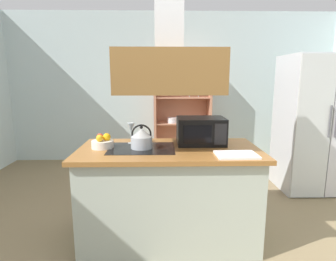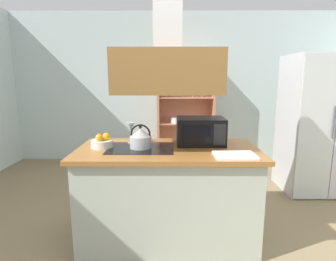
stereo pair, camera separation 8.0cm
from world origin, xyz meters
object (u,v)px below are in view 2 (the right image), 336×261
(refrigerator, at_px, (319,125))
(microwave, at_px, (200,131))
(kettle, at_px, (141,138))
(wine_glass_on_counter, at_px, (131,128))
(cutting_board, at_px, (235,155))
(fruit_bowl, at_px, (102,142))
(dish_cabinet, at_px, (185,118))

(refrigerator, bearing_deg, microwave, -148.79)
(kettle, bearing_deg, wine_glass_on_counter, 120.16)
(wine_glass_on_counter, bearing_deg, refrigerator, 22.73)
(cutting_board, bearing_deg, wine_glass_on_counter, 152.96)
(kettle, distance_m, cutting_board, 0.85)
(microwave, xyz_separation_m, wine_glass_on_counter, (-0.68, 0.03, 0.02))
(fruit_bowl, bearing_deg, kettle, -3.87)
(dish_cabinet, height_order, fruit_bowl, dish_cabinet)
(kettle, bearing_deg, cutting_board, -18.48)
(dish_cabinet, xyz_separation_m, kettle, (-0.55, -2.50, 0.18))
(kettle, relative_size, fruit_bowl, 1.10)
(cutting_board, bearing_deg, fruit_bowl, 165.88)
(refrigerator, relative_size, microwave, 4.01)
(microwave, bearing_deg, dish_cabinet, 90.39)
(microwave, distance_m, wine_glass_on_counter, 0.69)
(dish_cabinet, relative_size, wine_glass_on_counter, 8.96)
(refrigerator, xyz_separation_m, microwave, (-1.72, -1.04, 0.11))
(kettle, bearing_deg, refrigerator, 27.86)
(refrigerator, height_order, microwave, refrigerator)
(dish_cabinet, relative_size, cutting_board, 5.43)
(kettle, distance_m, wine_glass_on_counter, 0.24)
(dish_cabinet, height_order, wine_glass_on_counter, dish_cabinet)
(refrigerator, height_order, wine_glass_on_counter, refrigerator)
(dish_cabinet, height_order, kettle, dish_cabinet)
(refrigerator, xyz_separation_m, dish_cabinet, (-1.74, 1.29, -0.10))
(refrigerator, xyz_separation_m, kettle, (-2.29, -1.21, 0.07))
(cutting_board, bearing_deg, refrigerator, 44.93)
(cutting_board, height_order, fruit_bowl, fruit_bowl)
(kettle, relative_size, wine_glass_on_counter, 1.08)
(wine_glass_on_counter, bearing_deg, microwave, -2.92)
(dish_cabinet, xyz_separation_m, fruit_bowl, (-0.91, -2.47, 0.13))
(cutting_board, xyz_separation_m, fruit_bowl, (-1.17, 0.29, 0.04))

